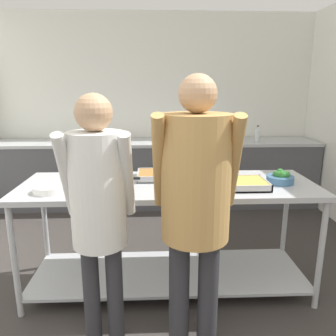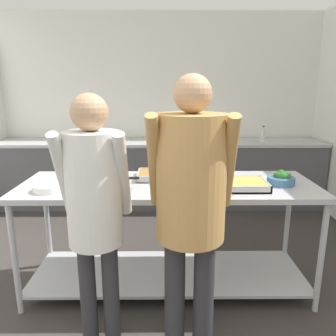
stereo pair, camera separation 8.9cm
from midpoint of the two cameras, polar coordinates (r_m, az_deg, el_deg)
wall_rear at (r=4.85m, az=-0.88°, el=10.23°), size 4.62×0.06×2.65m
back_counter at (r=4.63m, az=-0.88°, el=-0.85°), size 4.46×0.65×0.91m
serving_counter at (r=2.67m, az=0.99°, el=-8.72°), size 2.31×0.77×0.90m
plate_stack at (r=2.52m, az=-18.93°, el=-3.25°), size 0.24×0.24×0.05m
sauce_pan at (r=2.48m, az=-10.48°, el=-2.43°), size 0.43×0.29×0.09m
serving_tray_roast at (r=2.71m, az=0.56°, el=-1.28°), size 0.47×0.30×0.05m
serving_tray_vegetables at (r=2.51m, az=12.41°, el=-2.83°), size 0.49×0.30×0.05m
broccoli_bowl at (r=2.70m, az=20.01°, el=-1.83°), size 0.21×0.21×0.10m
guest_serving_left at (r=1.88m, az=5.37°, el=-4.45°), size 0.51×0.40×1.71m
guest_serving_right at (r=1.96m, az=-11.45°, el=-5.38°), size 0.41×0.32×1.61m
water_bottle at (r=4.62m, az=16.76°, el=5.56°), size 0.06×0.06×0.22m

